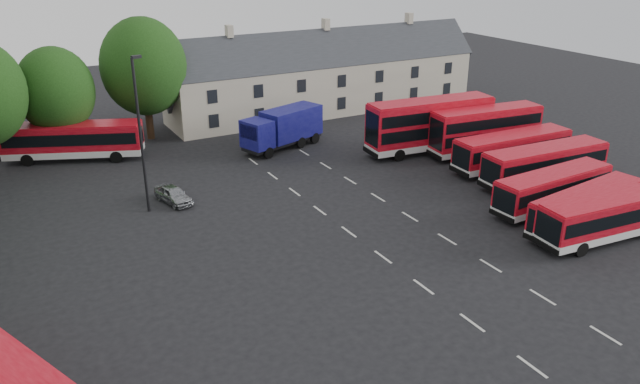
{
  "coord_description": "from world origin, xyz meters",
  "views": [
    {
      "loc": [
        -19.7,
        -29.64,
        18.14
      ],
      "look_at": [
        -0.89,
        4.35,
        2.2
      ],
      "focal_mm": 35.0,
      "sensor_mm": 36.0,
      "label": 1
    }
  ],
  "objects_px": {
    "box_truck": "(283,127)",
    "bus_dd_south": "(486,128)",
    "silver_car": "(174,195)",
    "lamppost": "(140,132)",
    "bus_row_a": "(611,214)"
  },
  "relations": [
    {
      "from": "box_truck",
      "to": "lamppost",
      "type": "height_order",
      "value": "lamppost"
    },
    {
      "from": "box_truck",
      "to": "lamppost",
      "type": "distance_m",
      "value": 17.32
    },
    {
      "from": "box_truck",
      "to": "bus_dd_south",
      "type": "bearing_deg",
      "value": -52.91
    },
    {
      "from": "bus_dd_south",
      "to": "lamppost",
      "type": "xyz_separation_m",
      "value": [
        -29.61,
        2.05,
        3.45
      ]
    },
    {
      "from": "box_truck",
      "to": "silver_car",
      "type": "height_order",
      "value": "box_truck"
    },
    {
      "from": "bus_dd_south",
      "to": "silver_car",
      "type": "distance_m",
      "value": 27.79
    },
    {
      "from": "bus_row_a",
      "to": "silver_car",
      "type": "distance_m",
      "value": 29.94
    },
    {
      "from": "silver_car",
      "to": "lamppost",
      "type": "height_order",
      "value": "lamppost"
    },
    {
      "from": "silver_car",
      "to": "lamppost",
      "type": "bearing_deg",
      "value": -176.13
    },
    {
      "from": "bus_row_a",
      "to": "bus_dd_south",
      "type": "height_order",
      "value": "bus_dd_south"
    },
    {
      "from": "bus_row_a",
      "to": "box_truck",
      "type": "relative_size",
      "value": 1.24
    },
    {
      "from": "bus_row_a",
      "to": "lamppost",
      "type": "xyz_separation_m",
      "value": [
        -24.76,
        18.79,
        4.1
      ]
    },
    {
      "from": "lamppost",
      "to": "box_truck",
      "type": "bearing_deg",
      "value": 29.51
    },
    {
      "from": "bus_row_a",
      "to": "silver_car",
      "type": "relative_size",
      "value": 2.86
    },
    {
      "from": "bus_row_a",
      "to": "bus_dd_south",
      "type": "relative_size",
      "value": 1.0
    }
  ]
}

